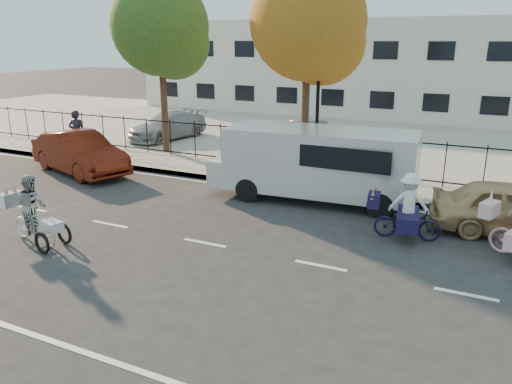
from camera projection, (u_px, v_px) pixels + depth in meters
The scene contains 18 objects.
ground at pixel (205, 243), 12.31m from camera, with size 120.00×120.00×0.00m, color #333334.
road_markings at pixel (205, 243), 12.31m from camera, with size 60.00×9.52×0.01m, color silver, non-canonical shape.
curb at pixel (283, 188), 16.64m from camera, with size 60.00×0.10×0.15m, color #A8A399.
sidewalk at pixel (295, 180), 17.55m from camera, with size 60.00×2.20×0.15m, color #A8A399.
parking_lot at pixel (359, 137), 25.22m from camera, with size 60.00×15.60×0.15m, color #A8A399.
iron_fence at pixel (306, 151), 18.25m from camera, with size 58.00×0.06×1.50m, color black, non-canonical shape.
building at pixel (400, 68), 32.98m from camera, with size 34.00×10.00×6.00m, color silver.
lamppost at pixel (318, 91), 17.05m from camera, with size 0.36×0.36×4.33m.
street_sign at pixel (256, 135), 18.52m from camera, with size 0.85×0.06×1.80m.
zebra_trike at pixel (34, 217), 12.18m from camera, with size 2.03×0.94×1.73m.
bull_bike at pixel (407, 213), 12.41m from camera, with size 1.87×1.30×1.71m.
white_van at pixel (317, 161), 15.29m from camera, with size 6.38×2.49×2.22m.
red_sedan at pixel (79, 153), 18.54m from camera, with size 1.62×4.66×1.53m, color #58160A.
pedestrian at pixel (77, 133), 20.55m from camera, with size 0.70×0.46×1.91m, color black.
lot_car_a at pixel (168, 126), 24.26m from camera, with size 1.77×4.35×1.26m, color #9A9CA1.
lot_car_c at pixel (305, 138), 21.13m from camera, with size 1.41×4.06×1.34m, color #4C5053.
tree_west at pixel (164, 31), 20.22m from camera, with size 3.98×3.98×7.31m.
tree_mid at pixel (312, 28), 17.12m from camera, with size 4.04×4.04×7.41m.
Camera 1 is at (6.06, -9.73, 4.83)m, focal length 35.00 mm.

